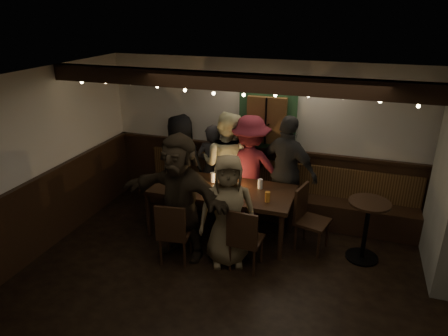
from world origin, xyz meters
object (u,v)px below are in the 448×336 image
(dining_table, at_px, (220,192))
(person_d, at_px, (250,169))
(chair_end, at_px, (307,214))
(chair_near_right, at_px, (244,237))
(high_top, at_px, (367,223))
(chair_near_left, at_px, (173,230))
(person_b, at_px, (213,168))
(person_e, at_px, (287,172))
(person_a, at_px, (181,161))
(person_f, at_px, (180,197))
(person_g, at_px, (228,211))
(person_c, at_px, (227,165))

(dining_table, relative_size, person_d, 1.26)
(chair_end, height_order, person_d, person_d)
(chair_near_right, height_order, high_top, chair_near_right)
(chair_near_left, xyz_separation_m, person_b, (-0.03, 1.69, 0.26))
(chair_near_left, height_order, person_e, person_e)
(chair_end, distance_m, person_a, 2.44)
(person_e, height_order, person_f, person_e)
(person_d, distance_m, person_g, 1.36)
(dining_table, height_order, chair_near_right, dining_table)
(chair_near_right, height_order, person_c, person_c)
(high_top, bearing_deg, person_g, -159.10)
(chair_end, xyz_separation_m, person_g, (-0.98, -0.72, 0.25))
(chair_end, distance_m, person_g, 1.25)
(high_top, distance_m, person_a, 3.24)
(chair_near_left, height_order, high_top, chair_near_left)
(high_top, bearing_deg, person_d, 160.49)
(chair_near_right, height_order, person_b, person_b)
(dining_table, height_order, person_a, person_a)
(chair_near_left, xyz_separation_m, person_g, (0.70, 0.27, 0.28))
(chair_near_left, relative_size, person_d, 0.52)
(dining_table, distance_m, person_b, 0.85)
(chair_near_left, relative_size, person_c, 0.51)
(high_top, height_order, person_a, person_a)
(person_c, xyz_separation_m, person_d, (0.39, 0.01, -0.02))
(dining_table, xyz_separation_m, person_d, (0.29, 0.69, 0.16))
(chair_near_left, height_order, person_d, person_d)
(person_b, xyz_separation_m, person_c, (0.27, -0.08, 0.13))
(chair_near_right, xyz_separation_m, person_f, (-0.97, 0.11, 0.39))
(person_a, bearing_deg, person_g, 138.69)
(chair_end, bearing_deg, person_d, 148.81)
(dining_table, bearing_deg, person_e, 36.71)
(dining_table, height_order, person_c, person_c)
(dining_table, bearing_deg, chair_near_right, -51.97)
(high_top, bearing_deg, person_e, 152.52)
(chair_near_left, distance_m, high_top, 2.68)
(chair_near_left, relative_size, person_g, 0.58)
(person_b, bearing_deg, person_f, 84.46)
(dining_table, xyz_separation_m, chair_near_left, (-0.35, -0.94, -0.21))
(chair_near_left, bearing_deg, person_e, 52.13)
(chair_near_left, bearing_deg, person_d, 68.61)
(person_d, bearing_deg, person_a, -14.41)
(chair_end, distance_m, person_e, 0.84)
(high_top, height_order, person_e, person_e)
(dining_table, height_order, person_f, person_f)
(person_b, distance_m, person_e, 1.30)
(person_e, bearing_deg, person_c, 24.14)
(high_top, bearing_deg, chair_near_right, -152.03)
(dining_table, distance_m, person_a, 1.25)
(high_top, distance_m, person_b, 2.65)
(person_a, xyz_separation_m, person_d, (1.27, -0.08, 0.06))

